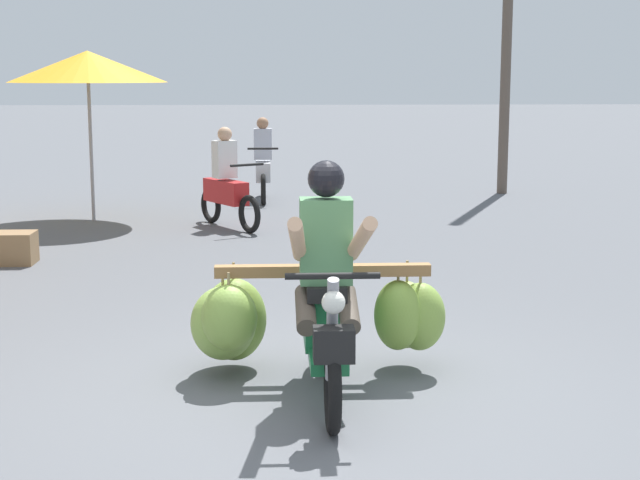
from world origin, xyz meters
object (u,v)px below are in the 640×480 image
(motorbike_distant_ahead_right, at_px, (227,187))
(produce_crate, at_px, (10,248))
(motorbike_distant_ahead_left, at_px, (263,167))
(market_umbrella_near_shop, at_px, (88,67))
(motorbike_main_loaded, at_px, (305,311))

(motorbike_distant_ahead_right, bearing_deg, produce_crate, -132.60)
(motorbike_distant_ahead_left, relative_size, market_umbrella_near_shop, 0.66)
(motorbike_main_loaded, height_order, produce_crate, motorbike_main_loaded)
(motorbike_distant_ahead_right, height_order, market_umbrella_near_shop, market_umbrella_near_shop)
(motorbike_distant_ahead_right, xyz_separation_m, produce_crate, (-2.32, -2.52, -0.39))
(motorbike_main_loaded, bearing_deg, motorbike_distant_ahead_right, 97.44)
(motorbike_distant_ahead_left, relative_size, motorbike_distant_ahead_right, 1.14)
(motorbike_distant_ahead_left, distance_m, market_umbrella_near_shop, 3.66)
(produce_crate, bearing_deg, motorbike_main_loaded, -53.54)
(motorbike_main_loaded, relative_size, market_umbrella_near_shop, 0.77)
(market_umbrella_near_shop, xyz_separation_m, produce_crate, (-0.33, -3.26, -2.04))
(motorbike_main_loaded, xyz_separation_m, produce_crate, (-3.22, 4.36, -0.32))
(produce_crate, bearing_deg, motorbike_distant_ahead_left, 62.76)
(motorbike_distant_ahead_right, relative_size, produce_crate, 2.53)
(motorbike_distant_ahead_right, distance_m, produce_crate, 3.45)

